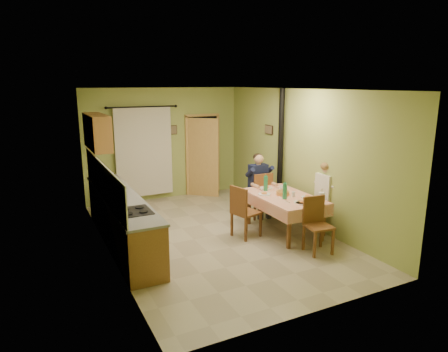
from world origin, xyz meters
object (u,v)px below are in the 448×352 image
stove_flue (280,169)px  dining_table (284,214)px  chair_near (318,236)px  chair_right (326,217)px  chair_left (245,222)px  man_far (259,178)px  man_right (327,189)px  chair_far (259,204)px

stove_flue → dining_table: bearing=-119.9°
chair_near → chair_right: 1.10m
chair_right → chair_left: (-1.58, 0.47, -0.00)m
man_far → man_right: bearing=-60.2°
chair_far → chair_near: size_ratio=1.04×
chair_near → man_right: 1.24m
chair_far → chair_left: chair_far is taller
man_right → stove_flue: size_ratio=0.50×
chair_left → man_far: man_far is taller
dining_table → man_far: man_far is taller
chair_far → stove_flue: size_ratio=0.36×
chair_right → dining_table: bearing=66.0°
chair_left → man_far: size_ratio=0.73×
man_right → chair_right: bearing=-90.0°
chair_left → man_right: man_right is taller
chair_near → man_right: size_ratio=0.71×
chair_far → man_far: bearing=90.0°
dining_table → chair_far: 1.04m
chair_right → stove_flue: stove_flue is taller
dining_table → chair_near: (-0.02, -1.07, -0.09)m
stove_flue → man_far: bearing=179.6°
chair_far → man_right: 1.65m
chair_near → stove_flue: stove_flue is taller
chair_left → chair_far: bearing=122.5°
chair_near → stove_flue: bearing=-99.7°
chair_right → man_far: man_far is taller
chair_far → chair_left: (-0.84, -0.89, -0.00)m
chair_right → man_far: bearing=26.8°
chair_near → chair_left: size_ratio=0.96×
chair_far → chair_right: (0.74, -1.36, 0.00)m
chair_right → chair_left: 1.65m
chair_far → chair_near: (-0.07, -2.10, -0.00)m
chair_near → man_far: 2.19m
dining_table → chair_far: bearing=87.1°
chair_near → chair_left: 1.43m
chair_right → man_right: bearing=90.0°
man_right → stove_flue: (-0.18, 1.37, 0.15)m
chair_far → man_right: size_ratio=0.73×
dining_table → chair_right: size_ratio=1.68×
dining_table → chair_right: bearing=-22.2°
chair_near → man_right: man_right is taller
chair_far → chair_right: chair_right is taller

